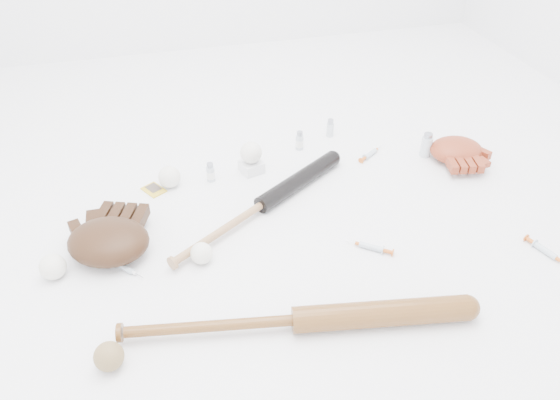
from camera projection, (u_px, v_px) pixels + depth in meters
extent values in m
plane|color=white|center=(285.00, 217.00, 1.76)|extent=(3.00, 3.00, 0.00)
cube|color=gold|center=(154.00, 190.00, 1.87)|extent=(0.09, 0.10, 0.00)
cube|color=white|center=(252.00, 167.00, 1.96)|extent=(0.09, 0.09, 0.04)
sphere|color=white|center=(251.00, 153.00, 1.92)|extent=(0.08, 0.08, 0.08)
sphere|color=white|center=(53.00, 267.00, 1.52)|extent=(0.07, 0.07, 0.07)
sphere|color=white|center=(169.00, 177.00, 1.87)|extent=(0.08, 0.08, 0.08)
sphere|color=white|center=(202.00, 253.00, 1.57)|extent=(0.06, 0.06, 0.06)
sphere|color=olive|center=(109.00, 356.00, 1.28)|extent=(0.07, 0.07, 0.07)
cylinder|color=silver|center=(300.00, 140.00, 2.07)|extent=(0.03, 0.03, 0.08)
cylinder|color=silver|center=(330.00, 128.00, 2.15)|extent=(0.03, 0.03, 0.07)
cylinder|color=silver|center=(211.00, 172.00, 1.90)|extent=(0.03, 0.03, 0.07)
cylinder|color=silver|center=(427.00, 145.00, 2.03)|extent=(0.04, 0.04, 0.09)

